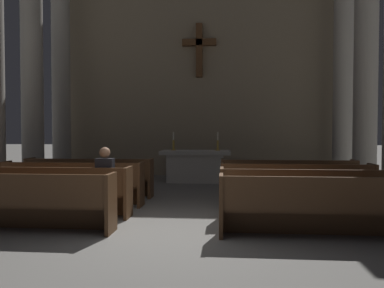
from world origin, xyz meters
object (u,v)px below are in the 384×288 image
(pew_right_row_1, at_px, (323,207))
(pew_right_row_3, at_px, (296,186))
(pew_left_row_3, at_px, (72,183))
(pew_right_row_4, at_px, (288,180))
(candlestick_right, at_px, (218,145))
(column_right_third, at_px, (366,59))
(pew_right_row_2, at_px, (308,195))
(altar, at_px, (195,165))
(pew_left_row_4, at_px, (89,177))
(column_left_fourth, at_px, (61,74))
(candlestick_left, at_px, (174,145))
(column_left_third, at_px, (32,64))
(pew_left_row_1, at_px, (18,202))
(column_right_fourth, at_px, (343,71))
(pew_left_row_2, at_px, (49,191))
(lone_worshipper, at_px, (106,180))

(pew_right_row_1, height_order, pew_right_row_3, same)
(pew_left_row_3, xyz_separation_m, pew_right_row_4, (4.79, 1.09, 0.00))
(candlestick_right, bearing_deg, column_right_third, -14.66)
(pew_right_row_2, distance_m, altar, 5.64)
(pew_left_row_4, distance_m, column_left_fourth, 5.53)
(candlestick_left, bearing_deg, column_left_third, -165.34)
(pew_right_row_2, bearing_deg, pew_left_row_1, -167.19)
(pew_right_row_3, height_order, altar, altar)
(pew_right_row_3, distance_m, altar, 4.68)
(pew_right_row_3, distance_m, column_right_fourth, 6.35)
(candlestick_right, bearing_deg, altar, 180.00)
(pew_left_row_4, relative_size, altar, 1.42)
(pew_right_row_4, bearing_deg, pew_right_row_1, -90.00)
(altar, bearing_deg, column_left_fourth, 168.58)
(pew_left_row_1, relative_size, column_left_fourth, 0.42)
(pew_left_row_1, height_order, pew_left_row_2, same)
(pew_left_row_2, xyz_separation_m, pew_right_row_2, (4.79, 0.00, 0.00))
(pew_left_row_4, bearing_deg, pew_right_row_1, -34.30)
(pew_left_row_3, distance_m, candlestick_left, 4.42)
(pew_left_row_2, bearing_deg, pew_left_row_3, 90.00)
(column_right_third, bearing_deg, pew_left_row_1, -144.48)
(pew_right_row_4, relative_size, altar, 1.42)
(pew_left_row_4, bearing_deg, column_left_fourth, 121.54)
(pew_left_row_3, bearing_deg, pew_right_row_2, -12.81)
(pew_right_row_3, distance_m, column_left_fourth, 9.28)
(pew_left_row_4, height_order, candlestick_left, candlestick_left)
(pew_right_row_2, relative_size, lone_worshipper, 2.36)
(pew_left_row_1, distance_m, column_left_fourth, 8.17)
(pew_left_row_1, xyz_separation_m, candlestick_right, (3.10, 6.19, 0.71))
(column_right_third, bearing_deg, column_left_fourth, 168.00)
(altar, bearing_deg, pew_left_row_1, -111.15)
(column_right_third, xyz_separation_m, candlestick_right, (-4.08, 1.07, -2.41))
(pew_right_row_3, bearing_deg, altar, 120.84)
(pew_left_row_1, distance_m, candlestick_left, 6.46)
(column_left_third, relative_size, lone_worshipper, 5.59)
(pew_left_row_2, height_order, column_right_fourth, column_right_fourth)
(column_left_third, distance_m, column_right_third, 9.57)
(pew_left_row_1, bearing_deg, pew_left_row_3, 90.00)
(pew_right_row_4, relative_size, column_left_fourth, 0.42)
(candlestick_left, bearing_deg, lone_worshipper, -96.63)
(column_right_third, bearing_deg, pew_left_row_4, -165.51)
(pew_left_row_3, relative_size, column_left_fourth, 0.42)
(pew_right_row_2, bearing_deg, pew_left_row_4, 155.54)
(pew_left_row_1, height_order, pew_right_row_4, same)
(column_left_fourth, xyz_separation_m, altar, (4.78, -0.97, -3.07))
(column_right_third, bearing_deg, pew_left_row_3, -157.69)
(column_right_third, bearing_deg, column_left_third, 180.00)
(pew_left_row_1, distance_m, pew_right_row_1, 4.79)
(column_left_fourth, height_order, candlestick_left, column_left_fourth)
(altar, distance_m, candlestick_right, 0.96)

